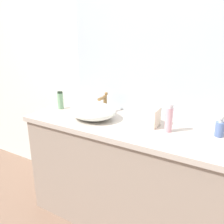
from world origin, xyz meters
name	(u,v)px	position (x,y,z in m)	size (l,w,h in m)	color
bathroom_wall_rear	(158,68)	(0.00, 0.73, 1.30)	(6.00, 0.06, 2.60)	silver
vanity_counter	(132,176)	(-0.05, 0.40, 0.46)	(1.75, 0.59, 0.91)	gray
wall_mirror_panel	(151,54)	(-0.05, 0.69, 1.42)	(1.45, 0.01, 1.01)	#B2BCC6
sink_basin	(92,111)	(-0.40, 0.36, 0.98)	(0.39, 0.33, 0.13)	white
faucet	(104,101)	(-0.40, 0.54, 1.01)	(0.03, 0.13, 0.17)	brown
soap_dispenser	(220,128)	(0.54, 0.51, 0.97)	(0.06, 0.06, 0.15)	#5169A1
lotion_bottle	(169,118)	(0.22, 0.41, 1.01)	(0.05, 0.05, 0.20)	#D89AA7
perfume_bottle	(60,100)	(-0.80, 0.43, 0.99)	(0.05, 0.05, 0.16)	#76A47A
tissue_box	(149,116)	(0.05, 0.45, 0.99)	(0.14, 0.14, 0.18)	beige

